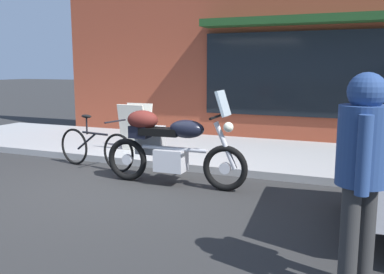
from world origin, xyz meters
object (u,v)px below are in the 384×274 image
(parked_bicycle, at_px, (95,148))
(sandwich_board_sign, at_px, (135,127))
(touring_motorcycle, at_px, (167,144))
(pedestrian_walking, at_px, (363,158))

(parked_bicycle, distance_m, sandwich_board_sign, 1.16)
(parked_bicycle, relative_size, sandwich_board_sign, 1.87)
(touring_motorcycle, height_order, pedestrian_walking, pedestrian_walking)
(parked_bicycle, relative_size, pedestrian_walking, 0.99)
(parked_bicycle, bearing_deg, sandwich_board_sign, 83.43)
(touring_motorcycle, relative_size, sandwich_board_sign, 2.47)
(touring_motorcycle, distance_m, pedestrian_walking, 3.51)
(parked_bicycle, bearing_deg, touring_motorcycle, -15.10)
(touring_motorcycle, height_order, parked_bicycle, touring_motorcycle)
(pedestrian_walking, relative_size, sandwich_board_sign, 1.89)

